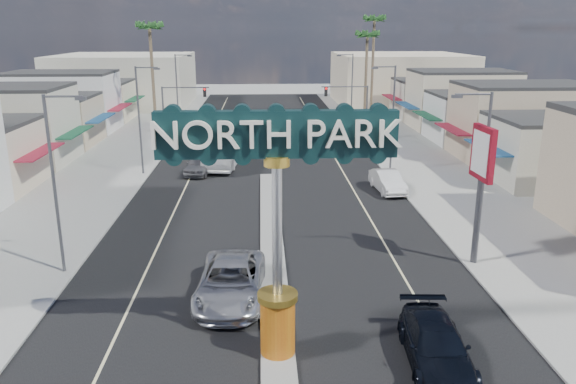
{
  "coord_description": "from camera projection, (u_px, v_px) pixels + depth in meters",
  "views": [
    {
      "loc": [
        -0.51,
        -16.7,
        11.95
      ],
      "look_at": [
        0.72,
        9.05,
        4.4
      ],
      "focal_mm": 35.0,
      "sensor_mm": 36.0,
      "label": 1
    }
  ],
  "objects": [
    {
      "name": "gateway_sign",
      "position": [
        277.0,
        207.0,
        19.62
      ],
      "size": [
        8.2,
        1.5,
        9.15
      ],
      "color": "#C7440F",
      "rests_on": "median_island"
    },
    {
      "name": "city_bus",
      "position": [
        225.0,
        147.0,
        51.37
      ],
      "size": [
        3.52,
        10.79,
        2.95
      ],
      "primitive_type": "imported",
      "rotation": [
        0.0,
        0.0,
        -0.1
      ],
      "color": "white",
      "rests_on": "ground"
    },
    {
      "name": "traffic_signal_left",
      "position": [
        180.0,
        103.0,
        59.95
      ],
      "size": [
        5.09,
        0.45,
        6.0
      ],
      "color": "#47474C",
      "rests_on": "ground"
    },
    {
      "name": "streetlight_l_far",
      "position": [
        178.0,
        88.0,
        67.34
      ],
      "size": [
        2.03,
        0.22,
        9.0
      ],
      "color": "#47474C",
      "rests_on": "ground"
    },
    {
      "name": "backdrop_far_left",
      "position": [
        126.0,
        80.0,
        89.16
      ],
      "size": [
        20.0,
        20.0,
        8.0
      ],
      "primitive_type": "cube",
      "color": "#B7B29E",
      "rests_on": "ground"
    },
    {
      "name": "palm_right_far",
      "position": [
        374.0,
        25.0,
        76.04
      ],
      "size": [
        2.6,
        2.6,
        14.1
      ],
      "color": "brown",
      "rests_on": "ground"
    },
    {
      "name": "storefront_row_left",
      "position": [
        37.0,
        117.0,
        58.67
      ],
      "size": [
        12.0,
        42.0,
        6.0
      ],
      "primitive_type": "cube",
      "color": "beige",
      "rests_on": "ground"
    },
    {
      "name": "streetlight_l_near",
      "position": [
        57.0,
        176.0,
        27.08
      ],
      "size": [
        2.03,
        0.22,
        9.0
      ],
      "color": "#47474C",
      "rests_on": "ground"
    },
    {
      "name": "car_parked_right",
      "position": [
        388.0,
        181.0,
        42.51
      ],
      "size": [
        2.11,
        4.96,
        1.59
      ],
      "primitive_type": "imported",
      "rotation": [
        0.0,
        0.0,
        0.09
      ],
      "color": "silver",
      "rests_on": "ground"
    },
    {
      "name": "suv_right",
      "position": [
        436.0,
        345.0,
        20.55
      ],
      "size": [
        2.56,
        5.52,
        1.56
      ],
      "primitive_type": "imported",
      "rotation": [
        0.0,
        0.0,
        -0.07
      ],
      "color": "black",
      "rests_on": "ground"
    },
    {
      "name": "traffic_signal_right",
      "position": [
        350.0,
        102.0,
        60.79
      ],
      "size": [
        5.09,
        0.45,
        6.0
      ],
      "color": "#47474C",
      "rests_on": "ground"
    },
    {
      "name": "palm_left_far",
      "position": [
        150.0,
        32.0,
        63.5
      ],
      "size": [
        2.6,
        2.6,
        13.1
      ],
      "color": "brown",
      "rests_on": "ground"
    },
    {
      "name": "storefront_row_right",
      "position": [
        487.0,
        114.0,
        60.88
      ],
      "size": [
        12.0,
        42.0,
        6.0
      ],
      "primitive_type": "cube",
      "color": "#B7B29E",
      "rests_on": "ground"
    },
    {
      "name": "backdrop_far_right",
      "position": [
        399.0,
        79.0,
        91.18
      ],
      "size": [
        20.0,
        20.0,
        8.0
      ],
      "primitive_type": "cube",
      "color": "beige",
      "rests_on": "ground"
    },
    {
      "name": "streetlight_r_near",
      "position": [
        481.0,
        171.0,
        28.04
      ],
      "size": [
        2.03,
        0.22,
        9.0
      ],
      "color": "#47474C",
      "rests_on": "ground"
    },
    {
      "name": "median_island",
      "position": [
        272.0,
        239.0,
        32.79
      ],
      "size": [
        1.3,
        30.0,
        0.16
      ],
      "primitive_type": "cube",
      "color": "gray",
      "rests_on": "ground"
    },
    {
      "name": "streetlight_r_mid",
      "position": [
        391.0,
        113.0,
        47.21
      ],
      "size": [
        2.03,
        0.22,
        9.0
      ],
      "color": "#47474C",
      "rests_on": "ground"
    },
    {
      "name": "streetlight_l_mid",
      "position": [
        141.0,
        115.0,
        46.25
      ],
      "size": [
        2.03,
        0.22,
        9.0
      ],
      "color": "#47474C",
      "rests_on": "ground"
    },
    {
      "name": "ground",
      "position": [
        268.0,
        173.0,
        48.15
      ],
      "size": [
        160.0,
        160.0,
        0.0
      ],
      "primitive_type": "plane",
      "color": "gray",
      "rests_on": "ground"
    },
    {
      "name": "car_parked_left",
      "position": [
        199.0,
        164.0,
        47.72
      ],
      "size": [
        2.55,
        5.01,
        1.63
      ],
      "primitive_type": "imported",
      "rotation": [
        0.0,
        0.0,
        -0.13
      ],
      "color": "slate",
      "rests_on": "ground"
    },
    {
      "name": "sidewalk_right",
      "position": [
        429.0,
        170.0,
        48.78
      ],
      "size": [
        8.0,
        120.0,
        0.12
      ],
      "primitive_type": "cube",
      "color": "gray",
      "rests_on": "ground"
    },
    {
      "name": "sidewalk_left",
      "position": [
        103.0,
        174.0,
        47.49
      ],
      "size": [
        8.0,
        120.0,
        0.12
      ],
      "primitive_type": "cube",
      "color": "gray",
      "rests_on": "ground"
    },
    {
      "name": "suv_left",
      "position": [
        231.0,
        281.0,
        25.49
      ],
      "size": [
        3.25,
        6.51,
        1.77
      ],
      "primitive_type": "imported",
      "rotation": [
        0.0,
        0.0,
        -0.05
      ],
      "color": "#B7B8BC",
      "rests_on": "ground"
    },
    {
      "name": "palm_right_mid",
      "position": [
        367.0,
        39.0,
        70.7
      ],
      "size": [
        2.6,
        2.6,
        12.1
      ],
      "color": "brown",
      "rests_on": "ground"
    },
    {
      "name": "bank_pylon_sign",
      "position": [
        482.0,
        161.0,
        28.02
      ],
      "size": [
        0.4,
        2.26,
        7.21
      ],
      "rotation": [
        0.0,
        0.0,
        0.05
      ],
      "color": "#47474C",
      "rests_on": "sidewalk_right"
    },
    {
      "name": "road",
      "position": [
        268.0,
        173.0,
        48.15
      ],
      "size": [
        20.0,
        120.0,
        0.01
      ],
      "primitive_type": "cube",
      "color": "black",
      "rests_on": "ground"
    },
    {
      "name": "streetlight_r_far",
      "position": [
        351.0,
        87.0,
        68.3
      ],
      "size": [
        2.03,
        0.22,
        9.0
      ],
      "color": "#47474C",
      "rests_on": "ground"
    }
  ]
}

